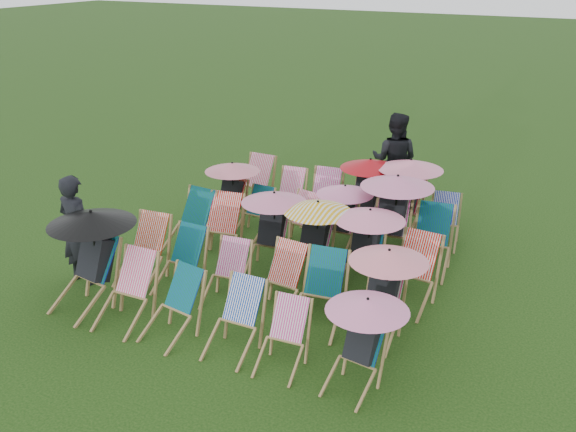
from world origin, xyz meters
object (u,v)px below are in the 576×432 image
at_px(deckchair_0, 87,258).
at_px(deckchair_5, 359,343).
at_px(person_left, 77,230).
at_px(deckchair_29, 443,221).
at_px(person_rear, 394,160).

xyz_separation_m(deckchair_0, deckchair_5, (4.12, 0.00, -0.16)).
bearing_deg(deckchair_5, person_left, -178.22).
relative_size(deckchair_0, deckchair_29, 1.71).
xyz_separation_m(deckchair_0, person_rear, (2.55, 5.88, 0.19)).
distance_m(deckchair_0, deckchair_5, 4.12).
bearing_deg(deckchair_0, deckchair_5, 9.01).
xyz_separation_m(deckchair_5, deckchair_29, (-0.17, 4.50, -0.18)).
height_order(deckchair_5, person_rear, person_rear).
bearing_deg(person_rear, deckchair_0, 61.60).
bearing_deg(deckchair_0, person_rear, 75.52).
xyz_separation_m(deckchair_0, deckchair_29, (3.94, 4.50, -0.35)).
distance_m(deckchair_0, person_rear, 6.41).
distance_m(deckchair_0, deckchair_29, 5.99).
distance_m(deckchair_29, person_left, 6.12).
distance_m(deckchair_5, person_left, 4.83).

